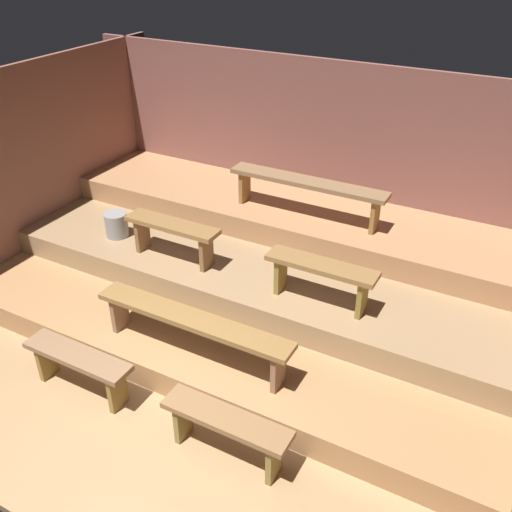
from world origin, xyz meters
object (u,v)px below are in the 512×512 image
bench_lower_center (192,324)px  bench_middle_right (321,273)px  bench_upper_center (307,187)px  pail_middle (117,225)px  bench_middle_left (172,231)px  bench_floor_right (226,426)px  bench_floor_left (78,363)px

bench_lower_center → bench_middle_right: 1.31m
bench_upper_center → pail_middle: size_ratio=6.44×
bench_middle_left → bench_middle_right: (1.73, 0.00, 0.00)m
bench_floor_right → bench_middle_left: bearing=135.1°
bench_floor_left → bench_floor_right: same height
bench_upper_center → pail_middle: (-1.95, -1.05, -0.49)m
bench_floor_left → bench_upper_center: bench_upper_center is taller
bench_upper_center → pail_middle: 2.27m
bench_middle_left → bench_upper_center: size_ratio=0.59×
bench_middle_right → bench_upper_center: size_ratio=0.59×
bench_floor_left → bench_middle_right: size_ratio=1.00×
bench_middle_right → bench_middle_left: bearing=180.0°
bench_middle_left → bench_lower_center: bearing=-47.5°
bench_floor_left → bench_floor_right: (1.56, 0.00, 0.00)m
bench_floor_left → bench_middle_left: bench_middle_left is taller
bench_floor_right → pail_middle: bearing=145.6°
bench_floor_right → bench_middle_right: size_ratio=1.00×
bench_floor_left → bench_upper_center: 3.07m
bench_floor_right → bench_middle_left: bench_middle_left is taller
bench_middle_left → bench_upper_center: (1.06, 1.15, 0.30)m
bench_middle_left → bench_upper_center: 1.59m
bench_floor_left → bench_floor_right: bearing=0.0°
bench_middle_right → pail_middle: size_ratio=3.77×
bench_middle_left → bench_upper_center: bench_upper_center is taller
bench_middle_left → pail_middle: bearing=173.4°
bench_floor_left → bench_upper_center: bearing=70.8°
bench_middle_right → bench_upper_center: 1.37m
bench_floor_right → bench_upper_center: bearing=101.9°
bench_middle_left → pail_middle: 0.92m
bench_floor_right → bench_upper_center: 2.98m
bench_lower_center → pail_middle: (-1.80, 1.09, 0.06)m
bench_floor_left → bench_middle_right: bench_middle_right is taller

